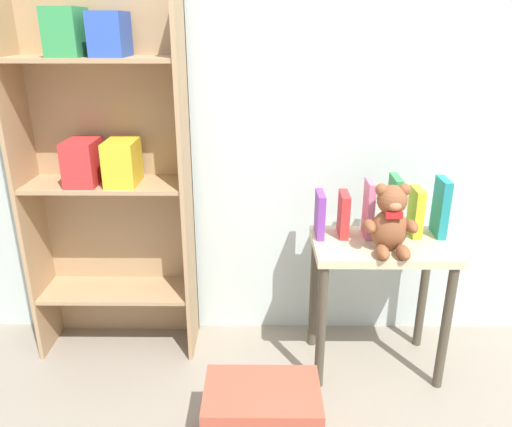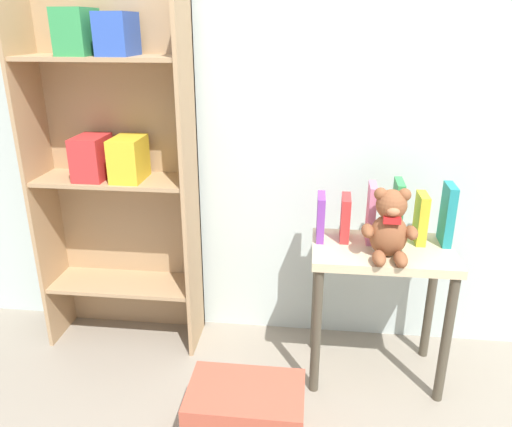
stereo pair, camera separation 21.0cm
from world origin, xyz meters
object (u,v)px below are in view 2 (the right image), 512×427
book_standing_green (397,212)px  book_standing_yellow (421,218)px  book_standing_purple (321,217)px  book_standing_teal (447,214)px  book_standing_pink (371,213)px  bookshelf_side (115,156)px  display_table (380,274)px  teddy_bear (390,227)px  storage_bin (246,419)px  book_standing_red (345,218)px

book_standing_green → book_standing_yellow: (0.10, 0.02, -0.03)m
book_standing_purple → book_standing_green: book_standing_green is taller
book_standing_purple → book_standing_teal: (0.52, 0.01, 0.03)m
book_standing_purple → book_standing_teal: book_standing_teal is taller
book_standing_purple → book_standing_pink: book_standing_pink is taller
bookshelf_side → display_table: 1.27m
display_table → teddy_bear: 0.26m
bookshelf_side → book_standing_yellow: 1.36m
storage_bin → book_standing_teal: bearing=37.2°
book_standing_purple → storage_bin: 0.85m
book_standing_red → book_standing_pink: bearing=-1.9°
book_standing_purple → book_standing_pink: bearing=0.3°
bookshelf_side → book_standing_green: (1.23, -0.12, -0.17)m
teddy_bear → storage_bin: (-0.51, -0.41, -0.61)m
book_standing_teal → storage_bin: size_ratio=0.61×
book_standing_purple → book_standing_red: 0.10m
book_standing_red → bookshelf_side: bearing=176.1°
book_standing_yellow → storage_bin: book_standing_yellow is taller
teddy_bear → book_standing_red: teddy_bear is taller
book_standing_pink → book_standing_yellow: size_ratio=1.18×
bookshelf_side → book_standing_red: bookshelf_side is taller
book_standing_green → book_standing_teal: (0.21, 0.02, -0.01)m
book_standing_teal → storage_bin: 1.13m
bookshelf_side → book_standing_teal: bookshelf_side is taller
book_standing_purple → book_standing_pink: size_ratio=0.78×
teddy_bear → book_standing_yellow: teddy_bear is taller
book_standing_red → book_standing_green: bearing=-2.6°
book_standing_teal → storage_bin: book_standing_teal is taller
storage_bin → book_standing_yellow: bearing=41.4°
book_standing_pink → book_standing_green: bearing=-3.5°
book_standing_purple → bookshelf_side: bearing=172.5°
bookshelf_side → book_standing_green: 1.25m
book_standing_pink → book_standing_yellow: (0.21, 0.01, -0.02)m
display_table → storage_bin: bearing=-135.4°
storage_bin → display_table: bearing=44.6°
book_standing_purple → storage_bin: (-0.25, -0.57, -0.58)m
teddy_bear → book_standing_purple: bearing=149.8°
book_standing_yellow → book_standing_pink: bearing=-176.6°
book_standing_red → book_standing_green: size_ratio=0.70×
book_standing_pink → book_standing_green: book_standing_green is taller
book_standing_teal → storage_bin: bearing=-141.5°
book_standing_teal → bookshelf_side: bearing=177.1°
book_standing_red → book_standing_yellow: book_standing_yellow is taller
book_standing_purple → storage_bin: bearing=-113.9°
teddy_bear → book_standing_green: bearing=72.0°
bookshelf_side → book_standing_purple: 0.96m
book_standing_green → bookshelf_side: bearing=176.1°
bookshelf_side → book_standing_yellow: bookshelf_side is taller
display_table → book_standing_green: (0.05, 0.06, 0.25)m
display_table → storage_bin: display_table is taller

